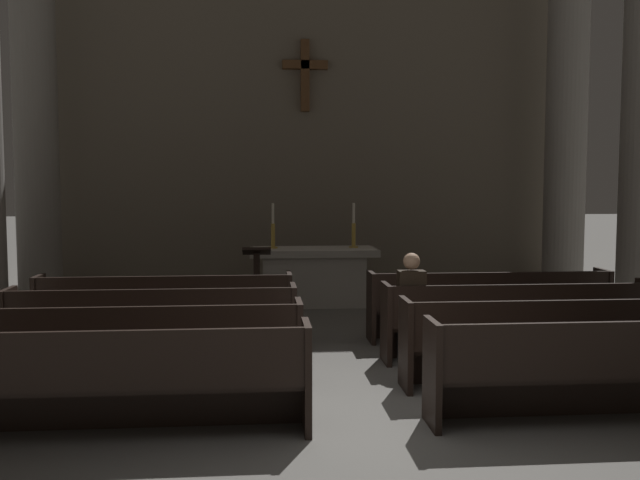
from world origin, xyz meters
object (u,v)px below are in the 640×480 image
at_px(altar, 314,275).
at_px(pew_right_row_1, 610,370).
at_px(column_right_third, 566,114).
at_px(pew_right_row_3, 519,321).
at_px(lectern, 257,285).
at_px(pew_left_row_4, 166,310).
at_px(candlestick_left, 273,234).
at_px(pew_left_row_1, 115,381).
at_px(pew_right_row_4, 489,305).
at_px(pew_left_row_3, 153,327).
at_px(pew_left_row_2, 137,350).
at_px(pew_right_row_2, 558,342).
at_px(candlestick_right, 354,233).
at_px(lone_worshipper, 410,304).
at_px(column_left_third, 35,110).

bearing_deg(altar, pew_right_row_1, -70.91).
bearing_deg(altar, column_right_third, 10.74).
distance_m(pew_right_row_3, lectern, 4.24).
height_order(pew_left_row_4, candlestick_left, candlestick_left).
height_order(pew_left_row_1, pew_right_row_4, same).
bearing_deg(altar, pew_left_row_1, -109.09).
bearing_deg(pew_left_row_3, pew_left_row_2, -90.00).
distance_m(pew_left_row_2, altar, 5.60).
height_order(altar, lectern, lectern).
bearing_deg(pew_left_row_1, pew_left_row_2, 90.00).
height_order(pew_left_row_2, pew_right_row_2, same).
bearing_deg(pew_left_row_1, candlestick_right, 65.42).
bearing_deg(lone_worshipper, column_right_third, 50.56).
distance_m(pew_left_row_2, lectern, 4.13).
bearing_deg(lone_worshipper, pew_right_row_3, -1.64).
bearing_deg(pew_right_row_3, lone_worshipper, 178.36).
height_order(candlestick_left, lone_worshipper, candlestick_left).
bearing_deg(lectern, lone_worshipper, -56.84).
relative_size(pew_left_row_3, altar, 1.50).
xyz_separation_m(pew_left_row_1, pew_left_row_4, (0.00, 3.38, 0.00)).
xyz_separation_m(pew_right_row_4, altar, (-2.17, 2.90, 0.06)).
relative_size(pew_left_row_2, pew_left_row_3, 1.00).
height_order(pew_right_row_3, altar, altar).
distance_m(column_left_third, column_right_third, 9.77).
bearing_deg(pew_left_row_1, lone_worshipper, 37.25).
distance_m(column_left_third, candlestick_right, 6.06).
distance_m(pew_right_row_1, lectern, 5.98).
bearing_deg(pew_left_row_4, column_left_third, 125.31).
distance_m(pew_left_row_3, pew_right_row_3, 4.35).
xyz_separation_m(pew_right_row_4, candlestick_right, (-1.47, 2.90, 0.79)).
relative_size(pew_left_row_1, candlestick_right, 4.25).
xyz_separation_m(pew_left_row_3, pew_right_row_4, (4.35, 1.13, 0.00)).
xyz_separation_m(candlestick_right, lone_worshipper, (0.14, -3.99, -0.57)).
relative_size(pew_left_row_1, candlestick_left, 4.25).
relative_size(pew_left_row_3, column_right_third, 0.47).
relative_size(pew_left_row_2, pew_right_row_4, 1.00).
distance_m(pew_right_row_1, column_left_third, 10.51).
bearing_deg(lectern, column_right_third, 19.92).
xyz_separation_m(pew_left_row_1, pew_right_row_2, (4.35, 1.13, 0.00)).
relative_size(pew_left_row_3, lone_worshipper, 2.50).
height_order(pew_left_row_2, pew_right_row_1, same).
bearing_deg(pew_right_row_2, pew_left_row_1, -165.47).
bearing_deg(pew_right_row_1, candlestick_right, 103.20).
bearing_deg(pew_left_row_2, pew_right_row_1, -14.53).
relative_size(pew_left_row_3, pew_right_row_1, 1.00).
bearing_deg(pew_right_row_2, pew_left_row_4, 152.59).
relative_size(pew_left_row_2, pew_left_row_4, 1.00).
xyz_separation_m(pew_left_row_4, column_left_third, (-2.71, 3.83, 2.95)).
bearing_deg(pew_left_row_2, pew_right_row_3, 14.53).
bearing_deg(candlestick_left, lectern, -103.26).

